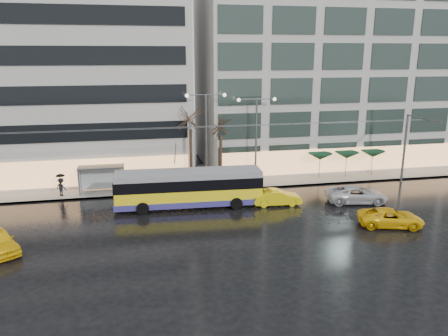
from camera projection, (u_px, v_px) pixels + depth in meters
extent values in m
plane|color=black|center=(204.00, 229.00, 32.85)|extent=(140.00, 140.00, 0.00)
cube|color=gray|center=(202.00, 177.00, 46.49)|extent=(80.00, 10.00, 0.15)
cube|color=slate|center=(210.00, 191.00, 41.80)|extent=(80.00, 0.10, 0.15)
cube|color=#B1ADA9|center=(21.00, 70.00, 44.95)|extent=(34.00, 14.00, 22.00)
cube|color=#B1ADA9|center=(337.00, 55.00, 51.31)|extent=(32.00, 14.00, 25.00)
cube|color=yellow|center=(189.00, 195.00, 37.44)|extent=(12.45, 3.12, 1.54)
cube|color=navy|center=(189.00, 200.00, 37.57)|extent=(12.49, 3.16, 0.51)
cube|color=black|center=(189.00, 182.00, 37.15)|extent=(12.47, 3.14, 0.93)
cube|color=gray|center=(189.00, 174.00, 36.97)|extent=(12.45, 3.12, 0.51)
cube|color=black|center=(260.00, 181.00, 38.12)|extent=(0.17, 2.37, 1.34)
cube|color=black|center=(114.00, 187.00, 36.25)|extent=(0.17, 2.37, 1.34)
cylinder|color=black|center=(231.00, 194.00, 39.40)|extent=(1.04, 0.41, 1.03)
cylinder|color=black|center=(236.00, 204.00, 36.94)|extent=(1.04, 0.41, 1.03)
cylinder|color=black|center=(143.00, 199.00, 38.22)|extent=(1.04, 0.41, 1.03)
cylinder|color=black|center=(143.00, 208.00, 35.76)|extent=(1.04, 0.41, 1.03)
cylinder|color=#595B60|center=(175.00, 155.00, 37.37)|extent=(0.23, 3.83, 2.71)
cylinder|color=#595B60|center=(175.00, 153.00, 37.86)|extent=(0.23, 3.83, 2.71)
cylinder|color=#595B60|center=(404.00, 148.00, 44.26)|extent=(0.24, 0.24, 7.00)
cube|color=#595B60|center=(424.00, 119.00, 41.03)|extent=(0.10, 5.00, 0.10)
cylinder|color=#595B60|center=(204.00, 127.00, 36.77)|extent=(42.00, 0.04, 0.04)
cylinder|color=#595B60|center=(203.00, 126.00, 37.24)|extent=(42.00, 0.04, 0.04)
cube|color=#595B60|center=(101.00, 167.00, 40.60)|extent=(4.20, 1.60, 0.12)
cube|color=silver|center=(103.00, 178.00, 41.58)|extent=(4.00, 0.05, 2.20)
cube|color=white|center=(79.00, 181.00, 40.53)|extent=(0.10, 1.40, 2.20)
cylinder|color=#595B60|center=(79.00, 183.00, 39.87)|extent=(0.10, 0.10, 2.40)
cylinder|color=#595B60|center=(81.00, 179.00, 41.20)|extent=(0.10, 0.10, 2.40)
cylinder|color=#595B60|center=(124.00, 181.00, 40.64)|extent=(0.10, 0.10, 2.40)
cylinder|color=#595B60|center=(124.00, 177.00, 41.97)|extent=(0.10, 0.10, 2.40)
cylinder|color=#595B60|center=(206.00, 141.00, 42.30)|extent=(0.18, 0.18, 9.00)
cylinder|color=#595B60|center=(196.00, 95.00, 41.00)|extent=(1.80, 0.10, 0.10)
cylinder|color=#595B60|center=(215.00, 95.00, 41.35)|extent=(1.80, 0.10, 0.10)
sphere|color=#FFF2CC|center=(187.00, 96.00, 40.84)|extent=(0.36, 0.36, 0.36)
sphere|color=#FFF2CC|center=(224.00, 95.00, 41.54)|extent=(0.36, 0.36, 0.36)
cylinder|color=#595B60|center=(256.00, 141.00, 43.32)|extent=(0.18, 0.18, 8.50)
cylinder|color=#595B60|center=(248.00, 99.00, 42.10)|extent=(1.80, 0.10, 0.10)
cylinder|color=#595B60|center=(266.00, 99.00, 42.44)|extent=(1.80, 0.10, 0.10)
sphere|color=#FFF2CC|center=(239.00, 100.00, 41.93)|extent=(0.36, 0.36, 0.36)
sphere|color=#FFF2CC|center=(275.00, 99.00, 42.63)|extent=(0.36, 0.36, 0.36)
cylinder|color=black|center=(191.00, 158.00, 42.63)|extent=(0.28, 0.28, 5.60)
cylinder|color=black|center=(221.00, 159.00, 43.48)|extent=(0.28, 0.28, 4.90)
cylinder|color=#595B60|center=(319.00, 168.00, 45.66)|extent=(0.06, 0.06, 2.20)
cone|color=#103A23|center=(320.00, 157.00, 45.36)|extent=(2.50, 2.50, 0.70)
cylinder|color=#595B60|center=(346.00, 166.00, 46.24)|extent=(0.06, 0.06, 2.20)
cone|color=#103A23|center=(347.00, 155.00, 45.93)|extent=(2.50, 2.50, 0.70)
cylinder|color=#595B60|center=(372.00, 165.00, 46.82)|extent=(0.06, 0.06, 2.20)
cone|color=#103A23|center=(373.00, 154.00, 46.51)|extent=(2.50, 2.50, 0.70)
imported|color=yellow|center=(277.00, 197.00, 37.98)|extent=(4.30, 1.74, 1.39)
imported|color=yellow|center=(391.00, 218.00, 33.32)|extent=(5.27, 3.47, 1.35)
imported|color=silver|center=(357.00, 194.00, 38.64)|extent=(5.69, 3.33, 1.49)
imported|color=black|center=(138.00, 186.00, 40.62)|extent=(0.63, 0.51, 1.51)
imported|color=#FC54A6|center=(137.00, 175.00, 40.37)|extent=(1.21, 1.22, 0.88)
imported|color=black|center=(134.00, 179.00, 42.45)|extent=(1.06, 1.05, 1.72)
imported|color=black|center=(61.00, 187.00, 39.92)|extent=(1.25, 1.13, 1.68)
imported|color=black|center=(60.00, 177.00, 39.69)|extent=(1.14, 1.14, 0.72)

